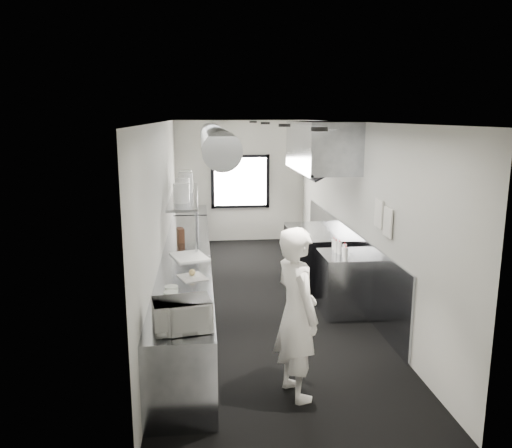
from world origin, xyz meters
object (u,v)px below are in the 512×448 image
object	(u,v)px
line_cook	(297,313)
deli_tub_a	(171,296)
exhaust_hood	(321,146)
prep_counter	(187,285)
squeeze_bottle_b	(344,251)
far_work_table	(191,230)
cutting_board	(189,256)
microwave	(182,315)
squeeze_bottle_e	(334,244)
pass_shelf	(185,196)
plate_stack_d	(186,179)
squeeze_bottle_d	(336,246)
plate_stack_c	(186,183)
range	(314,257)
deli_tub_b	(172,291)
bottle_station	(342,283)
small_plate	(192,276)
knife_block	(181,235)
plate_stack_a	(181,193)
squeeze_bottle_a	(346,254)
squeeze_bottle_c	(340,248)
plate_stack_b	(182,187)

from	to	relation	value
line_cook	deli_tub_a	size ratio (longest dim) A/B	11.61
exhaust_hood	prep_counter	bearing A→B (deg)	-151.89
prep_counter	squeeze_bottle_b	world-z (taller)	squeeze_bottle_b
far_work_table	cutting_board	distance (m)	3.84
far_work_table	cutting_board	world-z (taller)	cutting_board
microwave	prep_counter	bearing A→B (deg)	80.47
cutting_board	squeeze_bottle_e	bearing A→B (deg)	4.92
pass_shelf	plate_stack_d	distance (m)	0.75
line_cook	squeeze_bottle_d	size ratio (longest dim) A/B	10.21
line_cook	squeeze_bottle_e	size ratio (longest dim) A/B	10.62
pass_shelf	line_cook	distance (m)	4.13
far_work_table	plate_stack_c	world-z (taller)	plate_stack_c
range	plate_stack_d	world-z (taller)	plate_stack_d
range	squeeze_bottle_d	distance (m)	1.38
deli_tub_b	squeeze_bottle_b	distance (m)	2.74
bottle_station	small_plate	size ratio (longest dim) A/B	4.96
knife_block	squeeze_bottle_e	bearing A→B (deg)	-31.25
plate_stack_a	knife_block	bearing A→B (deg)	104.23
range	deli_tub_b	bearing A→B (deg)	-128.51
plate_stack_c	squeeze_bottle_a	distance (m)	3.27
cutting_board	squeeze_bottle_d	distance (m)	2.17
exhaust_hood	plate_stack_d	xyz separation A→B (m)	(-2.28, 1.02, -0.65)
prep_counter	squeeze_bottle_d	world-z (taller)	squeeze_bottle_d
deli_tub_a	small_plate	distance (m)	0.88
pass_shelf	squeeze_bottle_c	world-z (taller)	pass_shelf
knife_block	microwave	bearing A→B (deg)	-101.43
plate_stack_d	line_cook	bearing A→B (deg)	-75.24
microwave	knife_block	bearing A→B (deg)	82.06
line_cook	plate_stack_d	bearing A→B (deg)	-2.38
bottle_station	small_plate	bearing A→B (deg)	-159.20
plate_stack_d	bottle_station	bearing A→B (deg)	-46.08
range	deli_tub_a	xyz separation A→B (m)	(-2.31, -3.09, 0.49)
deli_tub_b	squeeze_bottle_d	distance (m)	2.84
prep_counter	far_work_table	size ratio (longest dim) A/B	5.00
plate_stack_c	plate_stack_d	xyz separation A→B (m)	(-0.01, 0.51, -0.01)
plate_stack_d	deli_tub_b	bearing A→B (deg)	-91.30
plate_stack_a	squeeze_bottle_b	world-z (taller)	plate_stack_a
squeeze_bottle_c	prep_counter	bearing A→B (deg)	175.56
plate_stack_b	plate_stack_d	distance (m)	0.89
pass_shelf	line_cook	bearing A→B (deg)	-72.54
range	line_cook	distance (m)	3.76
cutting_board	pass_shelf	bearing A→B (deg)	93.21
bottle_station	deli_tub_a	world-z (taller)	deli_tub_a
prep_counter	microwave	world-z (taller)	microwave
plate_stack_b	prep_counter	bearing A→B (deg)	-86.92
bottle_station	small_plate	xyz separation A→B (m)	(-2.20, -0.83, 0.46)
squeeze_bottle_b	squeeze_bottle_d	world-z (taller)	squeeze_bottle_b
squeeze_bottle_a	squeeze_bottle_b	bearing A→B (deg)	79.56
small_plate	plate_stack_d	size ratio (longest dim) A/B	0.53
cutting_board	deli_tub_b	bearing A→B (deg)	-96.08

